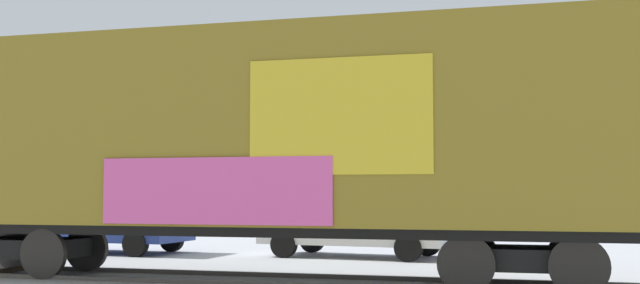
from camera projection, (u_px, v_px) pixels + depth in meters
name	position (u px, v px, depth m)	size (l,w,h in m)	color
ground_plane	(179.00, 279.00, 14.20)	(260.00, 260.00, 0.00)	#B2B5BC
track	(270.00, 279.00, 13.75)	(60.00, 2.60, 0.08)	#4C4742
freight_car	(254.00, 135.00, 13.99)	(13.48, 2.91, 4.64)	olive
hillside	(472.00, 158.00, 91.04)	(123.40, 41.11, 15.39)	slate
parked_car_blue	(104.00, 218.00, 20.32)	(4.43, 2.23, 1.83)	navy
parked_car_white	(356.00, 224.00, 19.01)	(4.79, 2.45, 1.56)	silver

